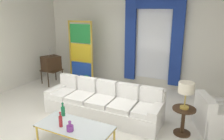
# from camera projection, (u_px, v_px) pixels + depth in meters

# --- Properties ---
(ground_plane) EXTENTS (16.00, 16.00, 0.00)m
(ground_plane) POSITION_uv_depth(u_px,v_px,m) (95.00, 122.00, 5.18)
(ground_plane) COLOR white
(wall_rear) EXTENTS (8.00, 0.12, 3.00)m
(wall_rear) POSITION_uv_depth(u_px,v_px,m) (140.00, 42.00, 7.41)
(wall_rear) COLOR white
(wall_rear) RESTS_ON ground
(wall_left) EXTENTS (0.12, 7.00, 3.00)m
(wall_left) POSITION_uv_depth(u_px,v_px,m) (3.00, 45.00, 6.84)
(wall_left) COLOR white
(wall_left) RESTS_ON ground
(curtained_window) EXTENTS (2.00, 0.17, 2.70)m
(curtained_window) POSITION_uv_depth(u_px,v_px,m) (153.00, 36.00, 6.99)
(curtained_window) COLOR white
(curtained_window) RESTS_ON ground
(couch_white_long) EXTENTS (2.93, 0.96, 0.86)m
(couch_white_long) POSITION_uv_depth(u_px,v_px,m) (104.00, 103.00, 5.44)
(couch_white_long) COLOR white
(couch_white_long) RESTS_ON ground
(coffee_table) EXTENTS (1.49, 0.68, 0.41)m
(coffee_table) POSITION_uv_depth(u_px,v_px,m) (75.00, 127.00, 4.22)
(coffee_table) COLOR silver
(coffee_table) RESTS_ON ground
(bottle_blue_decanter) EXTENTS (0.07, 0.07, 0.31)m
(bottle_blue_decanter) POSITION_uv_depth(u_px,v_px,m) (61.00, 121.00, 4.15)
(bottle_blue_decanter) COLOR maroon
(bottle_blue_decanter) RESTS_ON coffee_table
(bottle_crystal_tall) EXTENTS (0.13, 0.13, 0.21)m
(bottle_crystal_tall) POSITION_uv_depth(u_px,v_px,m) (70.00, 127.00, 4.02)
(bottle_crystal_tall) COLOR #753384
(bottle_crystal_tall) RESTS_ON coffee_table
(bottle_amber_squat) EXTENTS (0.08, 0.08, 0.30)m
(bottle_amber_squat) POSITION_uv_depth(u_px,v_px,m) (63.00, 110.00, 4.58)
(bottle_amber_squat) COLOR #196B3D
(bottle_amber_squat) RESTS_ON coffee_table
(vintage_tv) EXTENTS (0.68, 0.72, 1.35)m
(vintage_tv) POSITION_uv_depth(u_px,v_px,m) (51.00, 64.00, 7.61)
(vintage_tv) COLOR #382314
(vintage_tv) RESTS_ON ground
(armchair_white) EXTENTS (1.07, 1.06, 0.80)m
(armchair_white) POSITION_uv_depth(u_px,v_px,m) (215.00, 118.00, 4.75)
(armchair_white) COLOR white
(armchair_white) RESTS_ON ground
(stained_glass_divider) EXTENTS (0.95, 0.05, 2.20)m
(stained_glass_divider) POSITION_uv_depth(u_px,v_px,m) (81.00, 54.00, 7.60)
(stained_glass_divider) COLOR gold
(stained_glass_divider) RESTS_ON ground
(peacock_figurine) EXTENTS (0.44, 0.60, 0.50)m
(peacock_figurine) POSITION_uv_depth(u_px,v_px,m) (84.00, 82.00, 7.26)
(peacock_figurine) COLOR beige
(peacock_figurine) RESTS_ON ground
(round_side_table) EXTENTS (0.48, 0.48, 0.59)m
(round_side_table) POSITION_uv_depth(u_px,v_px,m) (183.00, 119.00, 4.59)
(round_side_table) COLOR #382314
(round_side_table) RESTS_ON ground
(table_lamp_brass) EXTENTS (0.32, 0.32, 0.57)m
(table_lamp_brass) POSITION_uv_depth(u_px,v_px,m) (186.00, 89.00, 4.40)
(table_lamp_brass) COLOR #B29338
(table_lamp_brass) RESTS_ON round_side_table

